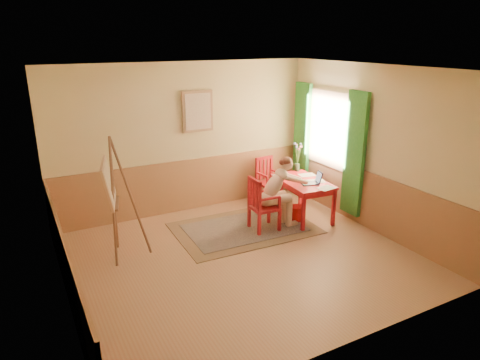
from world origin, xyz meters
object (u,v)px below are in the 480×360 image
laptop (313,181)px  chair_left (262,204)px  table (303,185)px  chair_back (268,180)px  figure (278,190)px  easel (112,188)px

laptop → chair_left: bearing=175.6°
table → chair_back: chair_back is taller
table → figure: size_ratio=0.99×
chair_back → laptop: bearing=-82.2°
figure → laptop: 0.69m
table → laptop: size_ratio=3.10×
laptop → easel: easel is taller
table → chair_left: chair_left is taller
table → figure: (-0.64, -0.15, 0.07)m
figure → laptop: bearing=-5.7°
chair_left → easel: (-2.43, 0.23, 0.64)m
chair_left → chair_back: (0.83, 1.15, -0.02)m
chair_back → figure: (-0.52, -1.16, 0.24)m
table → chair_back: bearing=96.9°
table → laptop: 0.26m
chair_left → laptop: 1.04m
figure → easel: bearing=175.0°
table → easel: easel is taller
laptop → easel: (-3.43, 0.31, 0.35)m
table → laptop: bearing=-78.0°
table → chair_left: bearing=-171.3°
chair_back → chair_left: bearing=-125.8°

